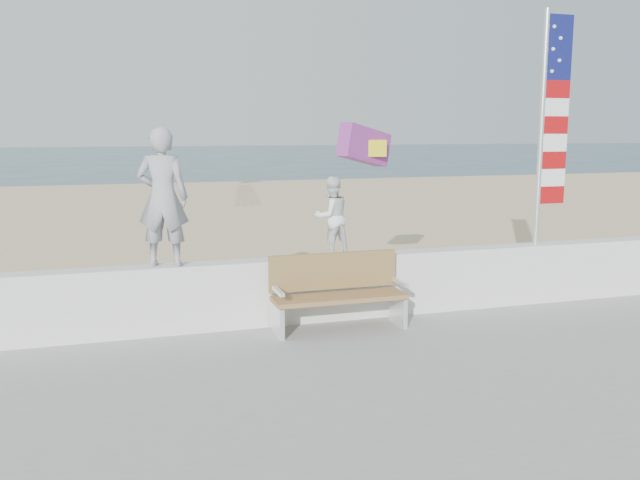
% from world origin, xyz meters
% --- Properties ---
extents(ground, '(220.00, 220.00, 0.00)m').
position_xyz_m(ground, '(0.00, 0.00, 0.00)').
color(ground, '#2E4B5C').
rests_on(ground, ground).
extents(sand, '(90.00, 40.00, 0.08)m').
position_xyz_m(sand, '(0.00, 9.00, 0.04)').
color(sand, '#D4BC8D').
rests_on(sand, ground).
extents(seawall, '(30.00, 0.35, 0.90)m').
position_xyz_m(seawall, '(0.00, 2.00, 0.63)').
color(seawall, silver).
rests_on(seawall, boardwalk).
extents(adult, '(0.75, 0.59, 1.79)m').
position_xyz_m(adult, '(-1.85, 2.00, 1.97)').
color(adult, '#95959A').
rests_on(adult, seawall).
extents(child, '(0.63, 0.54, 1.11)m').
position_xyz_m(child, '(0.43, 2.00, 1.64)').
color(child, white).
rests_on(child, seawall).
extents(bench, '(1.80, 0.57, 1.00)m').
position_xyz_m(bench, '(0.37, 1.55, 0.69)').
color(bench, '#9C7244').
rests_on(bench, boardwalk).
extents(flag, '(0.50, 0.08, 3.50)m').
position_xyz_m(flag, '(3.87, 2.00, 2.99)').
color(flag, white).
rests_on(flag, seawall).
extents(parafoil_kite, '(1.07, 0.71, 0.73)m').
position_xyz_m(parafoil_kite, '(1.52, 3.54, 2.57)').
color(parafoil_kite, '#FB1B29').
rests_on(parafoil_kite, ground).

